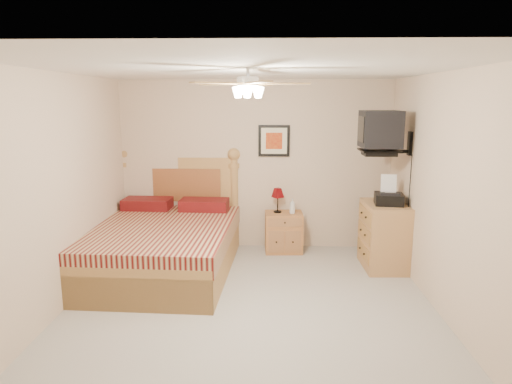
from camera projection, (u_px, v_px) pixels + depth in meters
floor at (250, 312)px, 4.84m from camera, size 4.50×4.50×0.00m
ceiling at (249, 69)px, 4.34m from camera, size 4.00×4.50×0.04m
wall_back at (256, 165)px, 6.80m from camera, size 4.00×0.04×2.50m
wall_front at (231, 288)px, 2.39m from camera, size 4.00×0.04×2.50m
wall_left at (54, 196)px, 4.65m from camera, size 0.04×4.50×2.50m
wall_right at (450, 198)px, 4.54m from camera, size 0.04×4.50×2.50m
bed at (159, 216)px, 5.82m from camera, size 1.90×2.42×1.51m
nightstand at (284, 232)px, 6.74m from camera, size 0.56×0.43×0.59m
table_lamp at (278, 200)px, 6.68m from camera, size 0.23×0.23×0.36m
lotion_bottle at (292, 206)px, 6.61m from camera, size 0.10×0.10×0.22m
framed_picture at (274, 141)px, 6.69m from camera, size 0.46×0.04×0.46m
dresser at (384, 236)px, 6.06m from camera, size 0.54×0.76×0.88m
fax_machine at (389, 190)px, 5.88m from camera, size 0.40×0.42×0.38m
magazine_lower at (380, 199)px, 6.20m from camera, size 0.25×0.29×0.02m
magazine_upper at (381, 197)px, 6.22m from camera, size 0.29×0.33×0.02m
wall_tv at (392, 132)px, 5.74m from camera, size 0.56×0.46×0.58m
ceiling_fan at (248, 84)px, 4.17m from camera, size 1.14×1.14×0.28m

